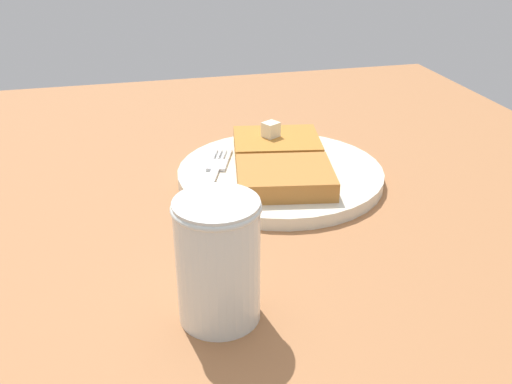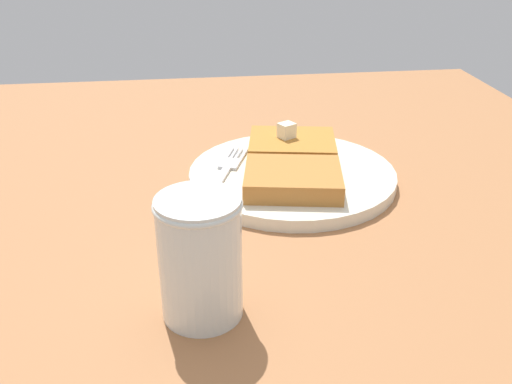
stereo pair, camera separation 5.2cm
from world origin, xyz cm
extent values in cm
cube|color=#A16940|center=(0.00, 0.00, 1.00)|extent=(92.58, 92.58, 2.01)
cylinder|color=silver|center=(-1.12, 4.95, 2.70)|extent=(23.28, 23.28, 1.39)
torus|color=navy|center=(-1.12, 4.95, 3.00)|extent=(23.28, 23.28, 0.80)
cube|color=#B4732B|center=(-5.56, 5.73, 4.44)|extent=(10.04, 11.38, 2.08)
cube|color=#AF7031|center=(3.32, 4.17, 4.44)|extent=(10.04, 11.38, 2.08)
cube|color=#F8EDCA|center=(-5.97, 5.11, 6.35)|extent=(2.24, 2.31, 1.76)
cube|color=silver|center=(2.68, -4.05, 3.58)|extent=(9.72, 4.20, 0.36)
cube|color=silver|center=(-3.35, -1.91, 3.58)|extent=(3.38, 3.01, 0.36)
cube|color=silver|center=(-6.46, -1.68, 3.58)|extent=(3.12, 1.37, 0.36)
cube|color=silver|center=(-6.27, -1.16, 3.58)|extent=(3.12, 1.37, 0.36)
cube|color=silver|center=(-6.09, -0.64, 3.58)|extent=(3.12, 1.37, 0.36)
cube|color=silver|center=(-5.90, -0.13, 3.58)|extent=(3.12, 1.37, 0.36)
cylinder|color=#441C0B|center=(21.04, -6.12, 4.75)|extent=(5.69, 5.69, 5.48)
cylinder|color=silver|center=(21.04, -6.12, 6.93)|extent=(6.19, 6.19, 9.84)
torus|color=silver|center=(21.04, -6.12, 11.40)|extent=(6.44, 6.44, 0.50)
camera|label=1|loc=(55.53, -11.67, 30.11)|focal=40.00mm
camera|label=2|loc=(56.49, -6.51, 30.11)|focal=40.00mm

